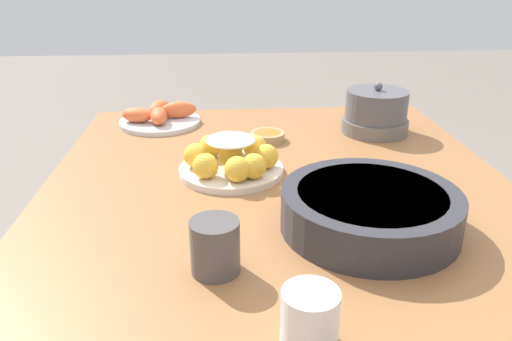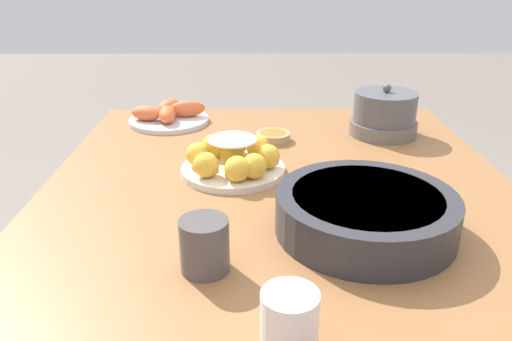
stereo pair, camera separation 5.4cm
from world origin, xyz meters
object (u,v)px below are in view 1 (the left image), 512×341
serving_bowl (370,209)px  seafood_platter (159,117)px  cup_far (310,319)px  dining_table (283,236)px  cup_near (215,247)px  sauce_bowl (269,136)px  warming_pot (376,112)px  cake_plate (232,159)px

serving_bowl → seafood_platter: 0.82m
seafood_platter → cup_far: cup_far is taller
dining_table → serving_bowl: serving_bowl is taller
dining_table → cup_near: (0.24, -0.14, 0.13)m
serving_bowl → cup_far: cup_far is taller
sauce_bowl → cup_near: bearing=-13.1°
warming_pot → dining_table: bearing=-36.3°
sauce_bowl → seafood_platter: size_ratio=0.39×
serving_bowl → dining_table: bearing=-129.5°
serving_bowl → cup_near: size_ratio=3.66×
serving_bowl → sauce_bowl: (-0.51, -0.14, -0.03)m
seafood_platter → dining_table: bearing=29.6°
cake_plate → seafood_platter: bearing=-152.0°
serving_bowl → warming_pot: bearing=162.6°
serving_bowl → sauce_bowl: bearing=-164.3°
sauce_bowl → cup_near: (0.62, -0.15, 0.03)m
serving_bowl → sauce_bowl: serving_bowl is taller
sauce_bowl → warming_pot: warming_pot is taller
cup_near → cake_plate: bearing=174.8°
serving_bowl → cup_near: (0.12, -0.29, 0.00)m
cake_plate → cup_near: (0.40, -0.04, 0.01)m
cake_plate → warming_pot: size_ratio=1.29×
cake_plate → seafood_platter: (-0.40, -0.21, -0.01)m
sauce_bowl → seafood_platter: bearing=-118.5°
dining_table → cake_plate: 0.23m
sauce_bowl → warming_pot: (-0.05, 0.32, 0.05)m
dining_table → serving_bowl: bearing=50.5°
dining_table → cake_plate: (-0.16, -0.11, 0.12)m
cup_near → cup_far: (0.18, 0.12, -0.00)m
sauce_bowl → cake_plate: bearing=-26.0°
warming_pot → cup_far: bearing=-21.6°
seafood_platter → cup_near: cup_near is taller
serving_bowl → seafood_platter: size_ratio=1.36×
cup_far → cake_plate: bearing=-171.5°
dining_table → warming_pot: 0.56m
sauce_bowl → cup_near: cup_near is taller
cake_plate → cup_far: size_ratio=2.95×
sauce_bowl → cup_far: (0.80, -0.02, 0.03)m
serving_bowl → cup_near: cup_near is taller
serving_bowl → warming_pot: size_ratio=1.74×
cake_plate → serving_bowl: (0.28, 0.25, 0.01)m
cake_plate → seafood_platter: cake_plate is taller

